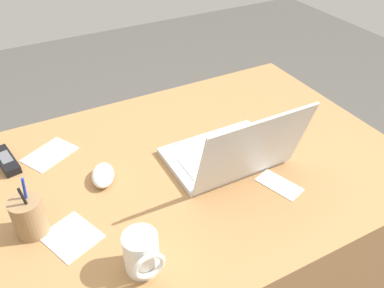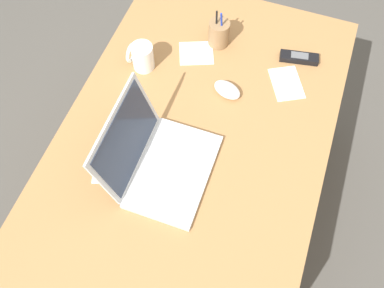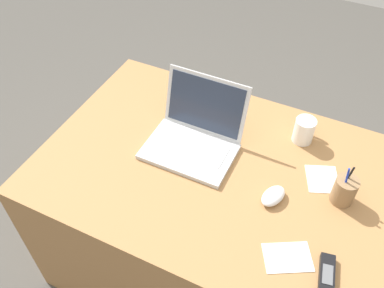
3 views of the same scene
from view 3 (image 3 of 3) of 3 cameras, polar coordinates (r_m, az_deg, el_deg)
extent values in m
plane|color=#4C4944|center=(2.15, 3.39, -16.01)|extent=(6.00, 6.00, 0.00)
cube|color=#9E7042|center=(1.83, 3.88, -10.79)|extent=(1.39, 0.90, 0.72)
cube|color=silver|center=(1.59, -0.43, -1.05)|extent=(0.34, 0.23, 0.02)
cube|color=silver|center=(1.59, -0.11, -0.30)|extent=(0.28, 0.11, 0.00)
cube|color=silver|center=(1.54, -1.58, -2.54)|extent=(0.10, 0.05, 0.00)
cube|color=silver|center=(1.60, 1.91, 5.48)|extent=(0.33, 0.07, 0.23)
cube|color=#283347|center=(1.60, 1.83, 5.42)|extent=(0.30, 0.06, 0.20)
ellipsoid|color=white|center=(1.47, 11.11, -7.03)|extent=(0.09, 0.12, 0.04)
cylinder|color=white|center=(1.66, 15.16, 1.82)|extent=(0.08, 0.08, 0.10)
torus|color=white|center=(1.69, 15.59, 2.92)|extent=(0.07, 0.01, 0.07)
cube|color=black|center=(1.36, 18.05, -16.94)|extent=(0.07, 0.15, 0.02)
cube|color=#595B60|center=(1.35, 18.18, -16.69)|extent=(0.04, 0.07, 0.00)
cylinder|color=olive|center=(1.51, 20.23, -6.01)|extent=(0.08, 0.08, 0.10)
cylinder|color=#1933B2|center=(1.47, 20.33, -5.24)|extent=(0.02, 0.02, 0.15)
cylinder|color=black|center=(1.48, 20.44, -4.78)|extent=(0.02, 0.02, 0.14)
cube|color=white|center=(1.58, 17.52, -4.63)|extent=(0.15, 0.16, 0.00)
cube|color=white|center=(1.37, 13.01, -14.96)|extent=(0.18, 0.16, 0.00)
cube|color=white|center=(1.73, 0.00, 3.65)|extent=(0.10, 0.14, 0.00)
camera|label=1|loc=(1.82, 30.94, 28.25)|focal=37.45mm
camera|label=2|loc=(1.23, -40.34, 42.56)|focal=39.49mm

